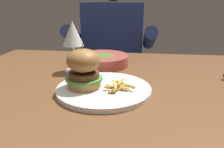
% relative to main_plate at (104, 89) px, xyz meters
% --- Properties ---
extents(dining_table, '(1.19, 0.85, 0.74)m').
position_rel_main_plate_xyz_m(dining_table, '(0.03, 0.08, -0.10)').
color(dining_table, brown).
rests_on(dining_table, ground).
extents(main_plate, '(0.27, 0.27, 0.01)m').
position_rel_main_plate_xyz_m(main_plate, '(0.00, 0.00, 0.00)').
color(main_plate, white).
rests_on(main_plate, dining_table).
extents(burger_sandwich, '(0.11, 0.11, 0.13)m').
position_rel_main_plate_xyz_m(burger_sandwich, '(-0.06, -0.00, 0.06)').
color(burger_sandwich, '#B78447').
rests_on(burger_sandwich, main_plate).
extents(fries_pile, '(0.09, 0.08, 0.02)m').
position_rel_main_plate_xyz_m(fries_pile, '(0.04, -0.01, 0.02)').
color(fries_pile, gold).
rests_on(fries_pile, main_plate).
extents(wine_glass, '(0.08, 0.08, 0.18)m').
position_rel_main_plate_xyz_m(wine_glass, '(-0.14, 0.18, 0.13)').
color(wine_glass, silver).
rests_on(wine_glass, dining_table).
extents(soup_bowl, '(0.21, 0.21, 0.05)m').
position_rel_main_plate_xyz_m(soup_bowl, '(-0.05, 0.27, 0.02)').
color(soup_bowl, '#B24C42').
rests_on(soup_bowl, dining_table).
extents(diner_person, '(0.51, 0.36, 1.18)m').
position_rel_main_plate_xyz_m(diner_person, '(-0.07, 0.78, -0.18)').
color(diner_person, '#282833').
rests_on(diner_person, ground).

